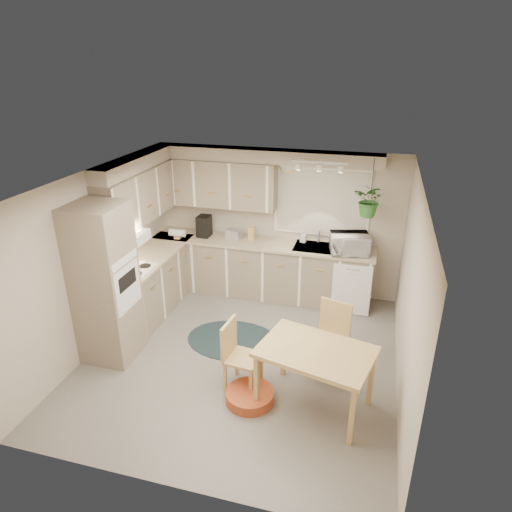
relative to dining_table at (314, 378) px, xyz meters
The scene contains 35 objects.
floor 1.32m from the dining_table, 147.68° to the left, with size 4.20×4.20×0.00m, color slate.
ceiling 2.38m from the dining_table, 147.68° to the left, with size 4.20×4.20×0.00m, color white.
wall_back 3.08m from the dining_table, 111.00° to the left, with size 4.00×0.04×2.40m, color #B8AA98.
wall_front 1.96m from the dining_table, 126.74° to the right, with size 4.00×0.04×2.40m, color #B8AA98.
wall_left 3.24m from the dining_table, 167.60° to the left, with size 0.04×4.20×2.40m, color #B8AA98.
wall_right 1.41m from the dining_table, 35.76° to the left, with size 0.04×4.20×2.40m, color #B8AA98.
base_cab_left 3.17m from the dining_table, 150.75° to the left, with size 0.60×1.85×0.90m, color gray.
base_cab_back 2.78m from the dining_table, 117.08° to the left, with size 3.60×0.60×0.90m, color gray.
counter_left 3.21m from the dining_table, 150.66° to the left, with size 0.64×1.89×0.04m, color tan.
counter_back 2.82m from the dining_table, 117.17° to the left, with size 3.64×0.64×0.04m, color tan.
oven_stack 2.84m from the dining_table, behind, with size 0.65×0.65×2.10m, color gray.
wall_oven_face 2.53m from the dining_table, behind, with size 0.02×0.56×0.58m, color white.
upper_cab_left 3.64m from the dining_table, 149.92° to the left, with size 0.35×2.00×0.75m, color gray.
upper_cab_back 3.62m from the dining_table, 128.47° to the left, with size 2.00×0.35×0.75m, color gray.
soffit_left 3.87m from the dining_table, 150.14° to the left, with size 0.30×2.00×0.20m, color #B8AA98.
soffit_back 3.49m from the dining_table, 115.74° to the left, with size 3.60×0.30×0.20m, color #B8AA98.
cooktop 2.97m from the dining_table, 160.47° to the left, with size 0.52×0.58×0.02m, color white.
range_hood 3.10m from the dining_table, 160.60° to the left, with size 0.40×0.60×0.14m, color white.
window_blinds 3.02m from the dining_table, 97.57° to the left, with size 1.40×0.02×1.00m, color beige.
window_frame 3.03m from the dining_table, 97.54° to the left, with size 1.50×0.02×1.10m, color white.
sink 2.55m from the dining_table, 98.39° to the left, with size 0.70×0.48×0.10m, color #A7A9AE.
dishwasher_front 2.18m from the dining_table, 83.79° to the left, with size 0.58×0.01×0.83m, color white.
track_light_bar 2.98m from the dining_table, 99.31° to the left, with size 0.80×0.04×0.04m, color white.
wall_clock 3.40m from the dining_table, 108.44° to the left, with size 0.30×0.30×0.03m, color #E7B051.
dining_table is the anchor object (origin of this frame).
chair_left 0.88m from the dining_table, behind, with size 0.41×0.41×0.87m, color tan.
chair_back 0.68m from the dining_table, 84.62° to the left, with size 0.43×0.43×0.93m, color tan.
braided_rug 1.68m from the dining_table, 141.93° to the left, with size 1.33×0.99×0.01m, color black.
pet_bed 0.80m from the dining_table, behind, with size 0.57×0.57×0.13m, color #A03E20.
microwave 2.49m from the dining_table, 86.69° to the left, with size 0.57×0.31×0.38m, color white.
soap_bottle 2.76m from the dining_table, 103.00° to the left, with size 0.09×0.20×0.09m, color white.
hanging_plant 2.76m from the dining_table, 80.97° to the left, with size 0.44×0.49×0.38m, color #2E6528.
coffee_maker 3.42m from the dining_table, 132.19° to the left, with size 0.20×0.24×0.35m, color black.
toaster 3.10m from the dining_table, 124.83° to the left, with size 0.25×0.14×0.15m, color #A7A9AE.
knife_block 2.98m from the dining_table, 119.67° to the left, with size 0.10×0.10×0.22m, color tan.
Camera 1 is at (1.52, -4.82, 3.70)m, focal length 32.00 mm.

